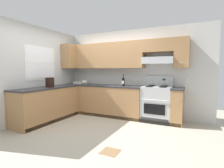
{
  "coord_description": "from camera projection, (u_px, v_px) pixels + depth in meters",
  "views": [
    {
      "loc": [
        2.31,
        -3.35,
        1.36
      ],
      "look_at": [
        0.34,
        0.7,
        1.0
      ],
      "focal_mm": 27.73,
      "sensor_mm": 36.0,
      "label": 1
    }
  ],
  "objects": [
    {
      "name": "stove",
      "position": [
        157.0,
        103.0,
        4.6
      ],
      "size": [
        0.76,
        0.62,
        1.2
      ],
      "color": "#B7BABC",
      "rests_on": "ground_plane"
    },
    {
      "name": "counter_back_run",
      "position": [
        108.0,
        100.0,
        5.22
      ],
      "size": [
        3.6,
        0.65,
        0.91
      ],
      "color": "#A87A4C",
      "rests_on": "ground_plane"
    },
    {
      "name": "counter_left_run",
      "position": [
        48.0,
        104.0,
        4.62
      ],
      "size": [
        0.63,
        1.91,
        0.91
      ],
      "color": "#A87A4C",
      "rests_on": "ground_plane"
    },
    {
      "name": "wall_back",
      "position": [
        126.0,
        66.0,
        5.2
      ],
      "size": [
        4.68,
        0.57,
        2.55
      ],
      "color": "silver",
      "rests_on": "ground_plane"
    },
    {
      "name": "paper_towel_roll",
      "position": [
        85.0,
        82.0,
        5.65
      ],
      "size": [
        0.13,
        0.12,
        0.12
      ],
      "color": "white",
      "rests_on": "counter_back_run"
    },
    {
      "name": "wall_left",
      "position": [
        44.0,
        71.0,
        4.91
      ],
      "size": [
        0.47,
        4.0,
        2.55
      ],
      "color": "silver",
      "rests_on": "ground_plane"
    },
    {
      "name": "wine_bottle",
      "position": [
        123.0,
        81.0,
        4.96
      ],
      "size": [
        0.08,
        0.08,
        0.34
      ],
      "color": "black",
      "rests_on": "counter_back_run"
    },
    {
      "name": "ground_plane",
      "position": [
        86.0,
        127.0,
        4.12
      ],
      "size": [
        7.04,
        7.04,
        0.0
      ],
      "primitive_type": "plane",
      "color": "#B2AA99"
    },
    {
      "name": "bowl",
      "position": [
        79.0,
        83.0,
        5.77
      ],
      "size": [
        0.31,
        0.26,
        0.07
      ],
      "color": "beige",
      "rests_on": "counter_back_run"
    },
    {
      "name": "floor_accent_tile",
      "position": [
        110.0,
        152.0,
        2.89
      ],
      "size": [
        0.3,
        0.3,
        0.01
      ],
      "primitive_type": "cube",
      "color": "olive",
      "rests_on": "ground_plane"
    },
    {
      "name": "bucket",
      "position": [
        50.0,
        82.0,
        4.61
      ],
      "size": [
        0.24,
        0.24,
        0.26
      ],
      "color": "black",
      "rests_on": "counter_left_run"
    }
  ]
}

